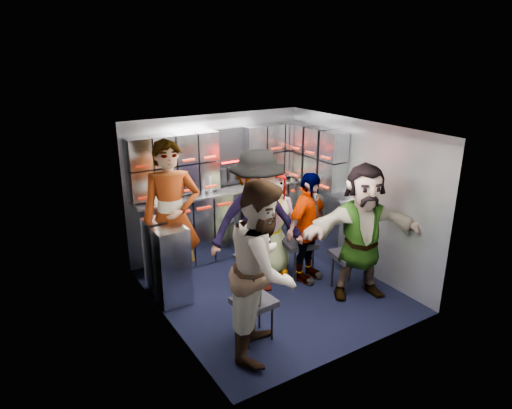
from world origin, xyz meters
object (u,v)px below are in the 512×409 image
jump_seat_mid_left (250,259)px  attendant_arc_b (257,223)px  jump_seat_center (264,240)px  attendant_arc_a (263,269)px  attendant_arc_e (362,232)px  jump_seat_near_left (254,304)px  jump_seat_mid_right (299,245)px  attendant_standing (172,218)px  jump_seat_near_right (350,257)px  attendant_arc_d (308,228)px  attendant_arc_c (272,221)px

jump_seat_mid_left → attendant_arc_b: (0.00, -0.18, 0.57)m
jump_seat_center → attendant_arc_a: attendant_arc_a is taller
jump_seat_center → attendant_arc_e: size_ratio=0.27×
jump_seat_near_left → attendant_arc_a: attendant_arc_a is taller
jump_seat_mid_right → attendant_arc_b: attendant_arc_b is taller
jump_seat_mid_left → attendant_standing: attendant_standing is taller
jump_seat_mid_left → attendant_arc_a: (-0.58, -1.23, 0.56)m
jump_seat_near_right → attendant_arc_a: (-1.62, -0.46, 0.48)m
attendant_arc_d → attendant_arc_e: (0.33, -0.66, 0.11)m
jump_seat_mid_left → attendant_arc_e: bearing=-42.6°
jump_seat_mid_right → attendant_standing: (-1.60, 0.51, 0.55)m
jump_seat_near_left → jump_seat_mid_left: 1.20m
attendant_arc_c → attendant_arc_d: attendant_arc_c is taller
jump_seat_mid_left → attendant_arc_b: attendant_arc_b is taller
attendant_standing → attendant_arc_e: size_ratio=1.15×
attendant_standing → attendant_arc_c: (1.33, -0.24, -0.23)m
jump_seat_center → jump_seat_mid_right: (0.27, -0.44, 0.03)m
jump_seat_mid_right → jump_seat_near_right: bearing=-63.7°
attendant_arc_a → jump_seat_mid_left: bearing=17.8°
attendant_standing → attendant_arc_b: attendant_standing is taller
attendant_arc_c → attendant_arc_e: 1.26m
jump_seat_mid_left → jump_seat_near_right: size_ratio=0.82×
attendant_arc_d → attendant_arc_e: 0.74m
attendant_standing → attendant_arc_a: bearing=-60.5°
jump_seat_center → attendant_standing: bearing=177.2°
jump_seat_near_right → attendant_standing: (-1.93, 1.17, 0.54)m
attendant_standing → attendant_arc_d: (1.60, -0.69, -0.23)m
jump_seat_near_left → attendant_standing: attendant_standing is taller
jump_seat_mid_right → attendant_arc_a: attendant_arc_a is taller
jump_seat_mid_left → attendant_arc_a: 1.47m
attendant_arc_b → attendant_arc_a: bearing=-104.8°
jump_seat_center → attendant_arc_b: size_ratio=0.25×
attendant_standing → attendant_arc_b: 1.06m
jump_seat_center → jump_seat_mid_right: bearing=-58.6°
jump_seat_mid_right → attendant_standing: 1.77m
attendant_arc_a → attendant_arc_d: attendant_arc_a is taller
jump_seat_center → jump_seat_mid_right: size_ratio=0.94×
jump_seat_center → attendant_arc_c: attendant_arc_c is taller
jump_seat_mid_left → attendant_arc_a: size_ratio=0.22×
jump_seat_mid_left → attendant_arc_d: attendant_arc_d is taller
jump_seat_mid_left → attendant_arc_a: attendant_arc_a is taller
jump_seat_near_left → jump_seat_mid_left: bearing=61.1°
attendant_arc_b → attendant_arc_c: size_ratio=1.23×
jump_seat_near_right → attendant_standing: 2.32m
jump_seat_near_left → attendant_arc_b: bearing=56.3°
attendant_arc_b → jump_seat_center: bearing=63.5°
jump_seat_center → attendant_arc_c: (0.00, -0.18, 0.34)m
jump_seat_mid_right → attendant_arc_b: 0.86m
jump_seat_near_left → jump_seat_near_right: (1.62, 0.28, 0.02)m
jump_seat_near_right → attendant_standing: size_ratio=0.26×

